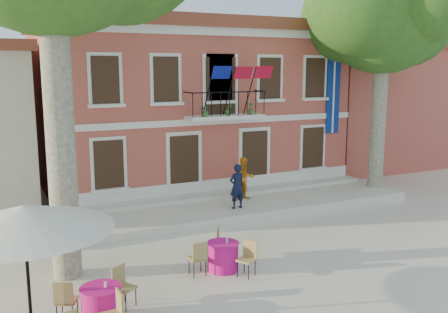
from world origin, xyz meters
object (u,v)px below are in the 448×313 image
(plane_tree_east, at_px, (384,11))
(pedestrian_orange, at_px, (245,179))
(cafe_table_0, at_px, (101,302))
(patio_umbrella, at_px, (24,218))
(pedestrian_navy, at_px, (237,186))
(cafe_table_1, at_px, (223,255))

(plane_tree_east, height_order, pedestrian_orange, plane_tree_east)
(plane_tree_east, relative_size, cafe_table_0, 5.62)
(patio_umbrella, distance_m, cafe_table_0, 2.46)
(plane_tree_east, distance_m, pedestrian_orange, 9.09)
(patio_umbrella, xyz_separation_m, cafe_table_0, (1.41, -0.31, -1.99))
(cafe_table_0, bearing_deg, plane_tree_east, 24.67)
(plane_tree_east, bearing_deg, cafe_table_0, -155.33)
(pedestrian_navy, height_order, cafe_table_1, pedestrian_navy)
(pedestrian_navy, bearing_deg, pedestrian_orange, -137.83)
(pedestrian_orange, height_order, cafe_table_0, pedestrian_orange)
(patio_umbrella, distance_m, cafe_table_1, 5.46)
(plane_tree_east, distance_m, patio_umbrella, 16.67)
(plane_tree_east, distance_m, pedestrian_navy, 9.70)
(cafe_table_0, height_order, cafe_table_1, same)
(pedestrian_orange, height_order, cafe_table_1, pedestrian_orange)
(plane_tree_east, relative_size, patio_umbrella, 2.91)
(cafe_table_1, bearing_deg, patio_umbrella, -168.36)
(pedestrian_navy, distance_m, pedestrian_orange, 1.32)
(cafe_table_0, relative_size, cafe_table_1, 1.00)
(patio_umbrella, bearing_deg, cafe_table_0, -12.43)
(pedestrian_orange, distance_m, cafe_table_0, 9.73)
(pedestrian_navy, xyz_separation_m, cafe_table_0, (-6.22, -5.64, -0.70))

